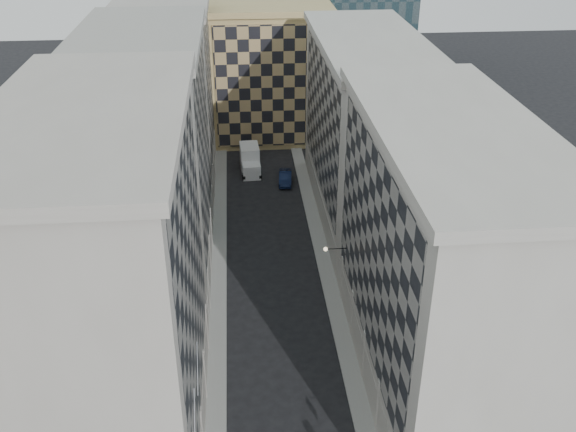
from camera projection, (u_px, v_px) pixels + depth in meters
sidewalk_west at (219, 275)px, 62.08m from camera, size 1.50×100.00×0.15m
sidewalk_east at (326, 270)px, 62.85m from camera, size 1.50×100.00×0.15m
bldg_left_a at (114, 292)px, 39.42m from camera, size 10.80×22.80×23.70m
bldg_left_b at (151, 158)px, 58.90m from camera, size 10.80×22.80×22.70m
bldg_left_c at (170, 90)px, 78.39m from camera, size 10.80×22.80×21.70m
bldg_right_a at (438, 262)px, 45.24m from camera, size 10.80×26.80×20.70m
bldg_right_b at (366, 130)px, 69.09m from camera, size 10.80×28.80×19.70m
tan_block at (269, 70)px, 91.29m from camera, size 16.80×14.80×18.80m
flagpoles_left at (196, 392)px, 37.24m from camera, size 0.10×6.33×2.33m
bracket_lamp at (328, 249)px, 54.60m from camera, size 1.98×0.36×0.36m
box_truck at (250, 161)px, 82.96m from camera, size 2.63×5.91×3.19m
dark_car at (285, 178)px, 80.00m from camera, size 1.98×4.58×1.47m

